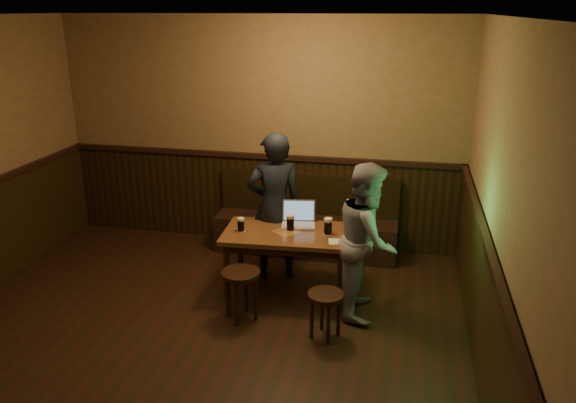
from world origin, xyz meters
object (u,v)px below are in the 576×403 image
(pub_table, at_px, (287,240))
(pint_mid, at_px, (290,223))
(bench, at_px, (306,228))
(stool_left, at_px, (241,281))
(pint_right, at_px, (328,226))
(laptop, at_px, (299,219))
(stool_right, at_px, (326,302))
(pint_left, at_px, (241,225))
(person_grey, at_px, (368,240))
(person_suit, at_px, (274,207))

(pub_table, xyz_separation_m, pint_mid, (0.02, 0.05, 0.17))
(bench, relative_size, pint_mid, 13.19)
(stool_left, distance_m, pint_mid, 0.83)
(pint_right, bearing_deg, stool_left, -139.58)
(bench, relative_size, laptop, 5.67)
(stool_left, bearing_deg, stool_right, -10.40)
(stool_left, xyz_separation_m, pint_mid, (0.34, 0.65, 0.38))
(bench, distance_m, stool_right, 1.92)
(laptop, bearing_deg, pint_left, -158.74)
(bench, height_order, laptop, bench)
(person_grey, bearing_deg, laptop, 58.86)
(pint_right, distance_m, person_grey, 0.47)
(stool_left, relative_size, pint_right, 2.88)
(pub_table, distance_m, person_suit, 0.47)
(stool_right, xyz_separation_m, laptop, (-0.45, 0.99, 0.40))
(person_suit, bearing_deg, pint_left, 39.42)
(laptop, distance_m, person_suit, 0.32)
(stool_left, height_order, pint_mid, pint_mid)
(bench, bearing_deg, stool_right, -74.35)
(pint_right, relative_size, person_grey, 0.11)
(stool_right, xyz_separation_m, pint_mid, (-0.50, 0.81, 0.42))
(stool_right, height_order, person_suit, person_suit)
(pint_left, bearing_deg, person_grey, -4.93)
(bench, xyz_separation_m, stool_left, (-0.32, -1.70, 0.09))
(stool_left, xyz_separation_m, person_grey, (1.15, 0.41, 0.36))
(stool_right, distance_m, pint_left, 1.26)
(bench, bearing_deg, person_grey, -57.22)
(stool_left, bearing_deg, pint_mid, 62.30)
(person_suit, bearing_deg, bench, -127.52)
(stool_left, relative_size, laptop, 1.29)
(pint_mid, height_order, person_suit, person_suit)
(stool_right, relative_size, person_suit, 0.27)
(pub_table, relative_size, pint_right, 7.71)
(pint_mid, xyz_separation_m, pint_right, (0.39, -0.03, 0.00))
(person_suit, bearing_deg, pub_table, 100.63)
(bench, distance_m, pint_right, 1.24)
(bench, bearing_deg, person_suit, -106.36)
(bench, bearing_deg, pint_mid, -88.74)
(laptop, xyz_separation_m, person_suit, (-0.29, 0.12, 0.07))
(pint_left, height_order, person_grey, person_grey)
(pint_left, relative_size, pint_mid, 0.88)
(bench, xyz_separation_m, person_suit, (-0.22, -0.74, 0.51))
(pub_table, relative_size, person_suit, 0.81)
(bench, height_order, stool_right, bench)
(stool_right, bearing_deg, pint_mid, 121.59)
(stool_right, distance_m, pint_right, 0.89)
(pint_left, relative_size, person_grey, 0.10)
(pint_mid, bearing_deg, stool_right, -58.41)
(bench, height_order, pint_mid, bench)
(pint_left, bearing_deg, laptop, 30.46)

